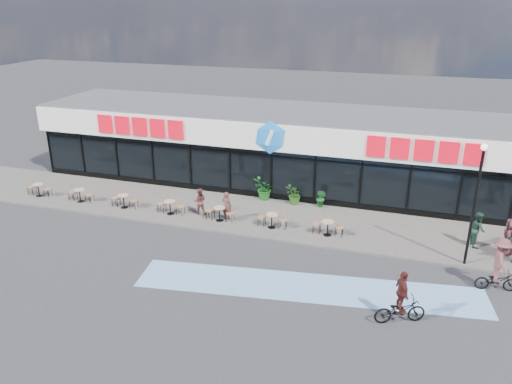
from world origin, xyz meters
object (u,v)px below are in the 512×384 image
potted_plant_left (264,189)px  pedestrian_b (477,229)px  bistro_set_0 (39,188)px  patron_left (227,206)px  patron_right (200,201)px  cyclist_b (499,267)px  potted_plant_right (294,195)px  potted_plant_mid (321,198)px  cyclist_a (401,304)px  lamp_post (476,196)px  pedestrian_a (509,237)px

potted_plant_left → pedestrian_b: size_ratio=0.75×
bistro_set_0 → patron_left: 11.60m
patron_right → cyclist_b: (14.19, -3.15, 0.21)m
potted_plant_left → potted_plant_right: bearing=-5.3°
potted_plant_mid → potted_plant_right: (-1.49, -0.06, 0.03)m
patron_left → potted_plant_left: bearing=-96.7°
patron_right → potted_plant_mid: bearing=-172.0°
patron_left → cyclist_a: (8.99, -6.28, -0.12)m
lamp_post → potted_plant_left: lamp_post is taller
potted_plant_right → patron_right: patron_right is taller
lamp_post → pedestrian_b: lamp_post is taller
potted_plant_mid → pedestrian_b: size_ratio=0.61×
potted_plant_left → potted_plant_right: potted_plant_left is taller
potted_plant_left → pedestrian_a: bearing=-13.4°
pedestrian_a → cyclist_a: (-4.38, -6.54, -0.21)m
potted_plant_mid → patron_left: size_ratio=0.67×
pedestrian_a → potted_plant_right: bearing=-100.6°
potted_plant_mid → patron_left: (-4.37, -3.08, 0.25)m
bistro_set_0 → potted_plant_mid: (15.97, 3.27, 0.06)m
patron_right → potted_plant_right: bearing=-165.6°
bistro_set_0 → pedestrian_b: 23.71m
potted_plant_left → patron_right: (-2.67, -2.99, 0.09)m
potted_plant_mid → pedestrian_b: bearing=-17.0°
patron_right → cyclist_b: cyclist_b is taller
potted_plant_left → patron_left: patron_left is taller
patron_left → pedestrian_a: size_ratio=0.89×
lamp_post → patron_right: bearing=173.8°
potted_plant_left → pedestrian_a: pedestrian_a is taller
pedestrian_a → pedestrian_b: 1.36m
bistro_set_0 → pedestrian_a: 24.97m
patron_right → pedestrian_a: 14.99m
potted_plant_mid → cyclist_a: 10.44m
lamp_post → bistro_set_0: (-23.12, 1.03, -2.74)m
pedestrian_a → patron_right: bearing=-85.7°
pedestrian_b → cyclist_b: size_ratio=0.75×
patron_right → cyclist_a: (10.61, -6.48, -0.08)m
potted_plant_right → cyclist_b: 11.39m
patron_right → cyclist_a: size_ratio=0.70×
pedestrian_a → pedestrian_b: (-1.28, 0.46, -0.01)m
lamp_post → cyclist_b: size_ratio=2.37×
patron_left → patron_right: 1.63m
patron_left → pedestrian_b: (12.09, 0.73, 0.09)m
pedestrian_b → cyclist_b: bearing=173.5°
potted_plant_mid → cyclist_b: (8.19, -6.03, 0.42)m
potted_plant_right → cyclist_b: cyclist_b is taller
bistro_set_0 → cyclist_b: cyclist_b is taller
pedestrian_b → patron_left: bearing=79.6°
potted_plant_left → cyclist_a: cyclist_a is taller
potted_plant_right → cyclist_a: size_ratio=0.53×
patron_left → cyclist_a: bearing=156.6°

